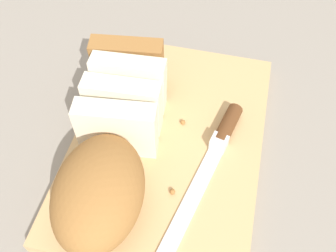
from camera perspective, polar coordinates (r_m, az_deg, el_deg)
name	(u,v)px	position (r m, az deg, el deg)	size (l,w,h in m)	color
ground_plane	(168,146)	(0.56, 0.00, -3.00)	(3.00, 3.00, 0.00)	gray
cutting_board	(168,142)	(0.55, 0.00, -2.45)	(0.38, 0.26, 0.02)	tan
bread_loaf	(111,146)	(0.49, -8.52, -2.93)	(0.32, 0.15, 0.09)	#996633
bread_knife	(219,144)	(0.53, 7.59, -2.61)	(0.25, 0.07, 0.02)	silver
crumb_near_knife	(172,192)	(0.49, 0.66, -9.79)	(0.01, 0.01, 0.01)	#996633
crumb_near_loaf	(158,114)	(0.56, -1.52, 1.77)	(0.00, 0.00, 0.00)	#996633
crumb_stray_left	(183,122)	(0.55, 2.25, 0.58)	(0.01, 0.01, 0.01)	#996633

